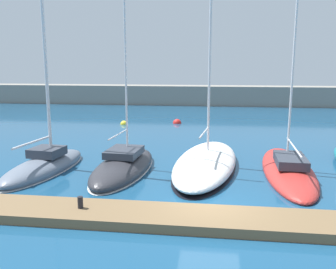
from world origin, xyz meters
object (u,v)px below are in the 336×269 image
sailboat_charcoal_second (124,166)px  dock_bollard (80,202)px  mooring_buoy_yellow (124,124)px  mooring_buoy_red (177,123)px  sailboat_slate_nearest (45,164)px  sailboat_white_third (206,162)px  sailboat_red_fourth (288,169)px

sailboat_charcoal_second → dock_bollard: 5.88m
mooring_buoy_yellow → mooring_buoy_red: (4.91, 1.26, 0.00)m
sailboat_slate_nearest → sailboat_white_third: (8.45, 1.60, -0.02)m
sailboat_charcoal_second → sailboat_white_third: bearing=-71.1°
sailboat_red_fourth → mooring_buoy_red: size_ratio=21.24×
sailboat_slate_nearest → sailboat_charcoal_second: (4.16, 0.45, -0.09)m
sailboat_slate_nearest → mooring_buoy_red: sailboat_slate_nearest is taller
sailboat_white_third → sailboat_red_fourth: size_ratio=0.92×
sailboat_slate_nearest → dock_bollard: (4.04, -5.42, 0.20)m
sailboat_slate_nearest → sailboat_charcoal_second: same height
sailboat_slate_nearest → sailboat_white_third: 8.60m
sailboat_slate_nearest → sailboat_charcoal_second: 4.18m
sailboat_red_fourth → sailboat_slate_nearest: bearing=98.8°
sailboat_slate_nearest → sailboat_charcoal_second: size_ratio=0.99×
sailboat_charcoal_second → dock_bollard: bearing=-177.3°
sailboat_slate_nearest → mooring_buoy_red: 17.48m
sailboat_white_third → mooring_buoy_yellow: bearing=36.9°
sailboat_slate_nearest → sailboat_white_third: size_ratio=0.85×
sailboat_red_fourth → mooring_buoy_red: 17.00m
dock_bollard → sailboat_charcoal_second: bearing=88.8°
mooring_buoy_yellow → dock_bollard: size_ratio=1.58×
sailboat_slate_nearest → mooring_buoy_red: (5.26, 16.67, -0.37)m
dock_bollard → sailboat_red_fourth: bearing=38.1°
mooring_buoy_red → dock_bollard: bearing=-93.2°
sailboat_charcoal_second → mooring_buoy_red: size_ratio=16.66×
sailboat_charcoal_second → dock_bollard: sailboat_charcoal_second is taller
sailboat_red_fourth → dock_bollard: (-8.67, -6.80, 0.37)m
sailboat_charcoal_second → sailboat_white_third: 4.44m
sailboat_charcoal_second → sailboat_red_fourth: size_ratio=0.78×
mooring_buoy_yellow → mooring_buoy_red: mooring_buoy_red is taller
sailboat_red_fourth → sailboat_white_third: bearing=89.7°
mooring_buoy_red → dock_bollard: 22.13m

